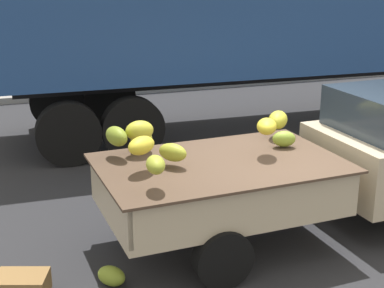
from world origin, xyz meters
TOP-DOWN VIEW (x-y plane):
  - ground at (0.00, 0.00)m, footprint 220.00×220.00m
  - curb_strip at (0.00, 8.71)m, footprint 80.00×0.80m
  - pickup_truck at (0.99, 0.15)m, footprint 4.94×1.95m
  - fallen_banana_bunch_near_tailgate at (-2.29, -0.34)m, footprint 0.37×0.38m
  - produce_crate at (-3.19, -0.25)m, footprint 0.61×0.51m

SIDE VIEW (x-z plane):
  - ground at x=0.00m, z-range 0.00..0.00m
  - curb_strip at x=0.00m, z-range 0.00..0.16m
  - fallen_banana_bunch_near_tailgate at x=-2.29m, z-range 0.00..0.21m
  - produce_crate at x=-3.19m, z-range 0.00..0.23m
  - pickup_truck at x=0.99m, z-range 0.03..1.73m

